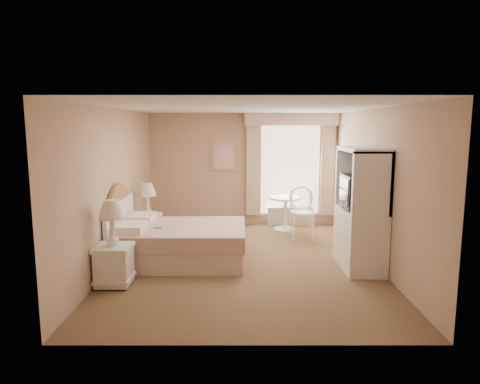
{
  "coord_description": "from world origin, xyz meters",
  "views": [
    {
      "loc": [
        -0.08,
        -6.82,
        2.21
      ],
      "look_at": [
        -0.08,
        0.3,
        1.12
      ],
      "focal_mm": 32.0,
      "sensor_mm": 36.0,
      "label": 1
    }
  ],
  "objects_px": {
    "bed": "(177,241)",
    "nightstand_far": "(148,220)",
    "armoire": "(361,219)",
    "round_table": "(285,208)",
    "cafe_chair": "(302,208)",
    "nightstand_near": "(114,254)"
  },
  "relations": [
    {
      "from": "bed",
      "to": "armoire",
      "type": "height_order",
      "value": "armoire"
    },
    {
      "from": "nightstand_far",
      "to": "cafe_chair",
      "type": "bearing_deg",
      "value": 6.86
    },
    {
      "from": "nightstand_near",
      "to": "nightstand_far",
      "type": "xyz_separation_m",
      "value": [
        0.0,
        2.28,
        -0.03
      ]
    },
    {
      "from": "cafe_chair",
      "to": "nightstand_far",
      "type": "bearing_deg",
      "value": -174.59
    },
    {
      "from": "bed",
      "to": "nightstand_far",
      "type": "height_order",
      "value": "bed"
    },
    {
      "from": "nightstand_far",
      "to": "armoire",
      "type": "bearing_deg",
      "value": -22.39
    },
    {
      "from": "round_table",
      "to": "armoire",
      "type": "relative_size",
      "value": 0.38
    },
    {
      "from": "armoire",
      "to": "nightstand_far",
      "type": "bearing_deg",
      "value": 157.61
    },
    {
      "from": "nightstand_near",
      "to": "armoire",
      "type": "bearing_deg",
      "value": 12.05
    },
    {
      "from": "round_table",
      "to": "armoire",
      "type": "height_order",
      "value": "armoire"
    },
    {
      "from": "round_table",
      "to": "bed",
      "type": "bearing_deg",
      "value": -133.16
    },
    {
      "from": "bed",
      "to": "nightstand_far",
      "type": "distance_m",
      "value": 1.39
    },
    {
      "from": "armoire",
      "to": "round_table",
      "type": "bearing_deg",
      "value": 110.19
    },
    {
      "from": "round_table",
      "to": "armoire",
      "type": "distance_m",
      "value": 2.66
    },
    {
      "from": "cafe_chair",
      "to": "armoire",
      "type": "bearing_deg",
      "value": -72.25
    },
    {
      "from": "nightstand_far",
      "to": "armoire",
      "type": "relative_size",
      "value": 0.59
    },
    {
      "from": "bed",
      "to": "nightstand_near",
      "type": "relative_size",
      "value": 1.74
    },
    {
      "from": "nightstand_near",
      "to": "cafe_chair",
      "type": "xyz_separation_m",
      "value": [
        3.0,
        2.65,
        0.14
      ]
    },
    {
      "from": "round_table",
      "to": "nightstand_near",
      "type": "bearing_deg",
      "value": -130.11
    },
    {
      "from": "bed",
      "to": "round_table",
      "type": "distance_m",
      "value": 2.97
    },
    {
      "from": "round_table",
      "to": "cafe_chair",
      "type": "relative_size",
      "value": 0.7
    },
    {
      "from": "bed",
      "to": "nightstand_far",
      "type": "relative_size",
      "value": 1.85
    }
  ]
}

